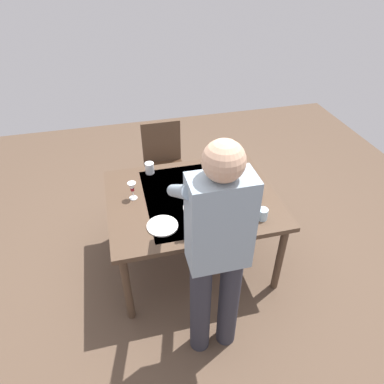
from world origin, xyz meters
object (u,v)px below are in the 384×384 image
water_cup_far_left (150,168)px  water_cup_near_right (245,207)px  dinner_plate_near (162,226)px  person_server (217,248)px  wine_glass_left (132,188)px  water_cup_near_left (262,214)px  dinner_plate_far (198,208)px  serving_bowl_pasta (244,191)px  dining_table (192,204)px  chair_near (164,160)px  wine_bottle (191,223)px  water_cup_far_right (226,156)px

water_cup_far_left → water_cup_near_right: bearing=131.6°
water_cup_far_left → dinner_plate_near: bearing=88.9°
person_server → wine_glass_left: size_ratio=11.19×
water_cup_near_left → dinner_plate_far: (0.44, -0.23, -0.04)m
serving_bowl_pasta → dining_table: bearing=-8.2°
wine_glass_left → water_cup_near_left: size_ratio=1.70×
dining_table → water_cup_near_left: (-0.45, 0.38, 0.11)m
water_cup_near_right → dining_table: bearing=-38.6°
water_cup_far_left → water_cup_near_left: bearing=131.8°
dining_table → person_server: person_server is taller
person_server → dinner_plate_far: (-0.05, -0.65, -0.23)m
wine_glass_left → dinner_plate_near: 0.43m
dining_table → person_server: size_ratio=0.80×
chair_near → person_server: 1.79m
person_server → dinner_plate_near: 0.62m
dinner_plate_near → dinner_plate_far: size_ratio=1.00×
dinner_plate_far → dining_table: bearing=-86.5°
chair_near → dinner_plate_far: chair_near is taller
water_cup_near_left → dinner_plate_near: bearing=-7.1°
wine_bottle → water_cup_near_right: 0.48m
water_cup_far_right → dinner_plate_far: bearing=54.9°
wine_glass_left → dinner_plate_near: size_ratio=0.66×
water_cup_near_right → water_cup_far_right: 0.73m
water_cup_near_right → dinner_plate_near: (0.64, 0.01, -0.04)m
serving_bowl_pasta → dinner_plate_far: serving_bowl_pasta is taller
wine_glass_left → dinner_plate_far: size_ratio=0.66×
person_server → serving_bowl_pasta: size_ratio=5.63×
wine_glass_left → serving_bowl_pasta: wine_glass_left is taller
water_cup_near_left → serving_bowl_pasta: size_ratio=0.30×
person_server → water_cup_near_right: person_server is taller
chair_near → water_cup_far_right: bearing=137.1°
water_cup_far_right → person_server: bearing=69.1°
wine_glass_left → dinner_plate_far: bearing=152.1°
serving_bowl_pasta → dinner_plate_near: (0.71, 0.23, -0.03)m
wine_bottle → water_cup_near_left: wine_bottle is taller
dining_table → water_cup_far_left: water_cup_far_left is taller
water_cup_near_right → water_cup_far_right: water_cup_far_right is taller
water_cup_near_right → water_cup_far_left: bearing=-48.4°
dining_table → chair_near: (0.08, -0.93, -0.13)m
wine_bottle → water_cup_far_left: 0.87m
water_cup_near_right → serving_bowl_pasta: size_ratio=0.30×
water_cup_far_right → dining_table: bearing=46.2°
dining_table → water_cup_near_left: size_ratio=15.32×
dining_table → water_cup_near_right: (-0.35, 0.28, 0.11)m
person_server → water_cup_near_left: 0.68m
serving_bowl_pasta → dinner_plate_near: bearing=17.7°
dining_table → dinner_plate_near: 0.42m
serving_bowl_pasta → water_cup_far_left: bearing=-34.9°
person_server → wine_bottle: 0.41m
wine_bottle → water_cup_near_left: 0.56m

